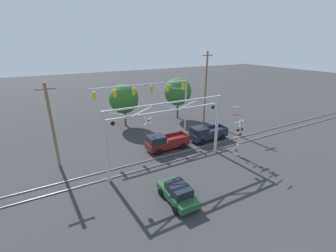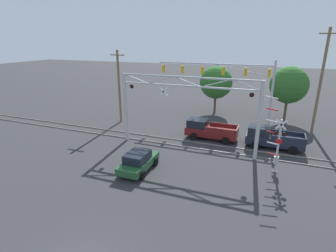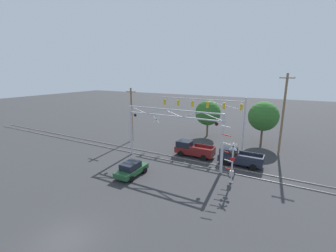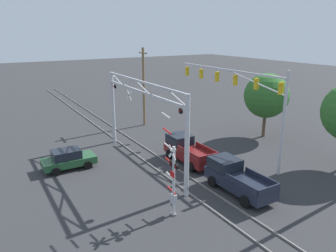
% 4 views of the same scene
% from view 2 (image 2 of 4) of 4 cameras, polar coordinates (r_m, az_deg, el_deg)
% --- Properties ---
extents(rail_track_near, '(80.00, 0.08, 0.10)m').
position_cam_2_polar(rail_track_near, '(25.05, 4.03, -4.55)').
color(rail_track_near, gray).
rests_on(rail_track_near, ground_plane).
extents(rail_track_far, '(80.00, 0.08, 0.10)m').
position_cam_2_polar(rail_track_far, '(26.33, 4.97, -3.41)').
color(rail_track_far, gray).
rests_on(rail_track_far, ground_plane).
extents(crossing_gantry, '(12.78, 0.32, 6.74)m').
position_cam_2_polar(crossing_gantry, '(23.47, 4.02, 4.76)').
color(crossing_gantry, '#B7BABF').
rests_on(crossing_gantry, ground_plane).
extents(crossing_signal_mast, '(1.75, 0.35, 5.93)m').
position_cam_2_polar(crossing_signal_mast, '(21.27, 22.58, -4.11)').
color(crossing_signal_mast, '#B7BABF').
rests_on(crossing_signal_mast, ground_plane).
extents(traffic_signal_span, '(13.04, 0.39, 7.77)m').
position_cam_2_polar(traffic_signal_span, '(30.09, 14.44, 9.89)').
color(traffic_signal_span, '#B7BABF').
rests_on(traffic_signal_span, ground_plane).
extents(pickup_truck_lead, '(5.21, 2.14, 1.97)m').
position_cam_2_polar(pickup_truck_lead, '(27.19, 8.79, -0.81)').
color(pickup_truck_lead, maroon).
rests_on(pickup_truck_lead, ground_plane).
extents(pickup_truck_following, '(5.16, 2.14, 1.97)m').
position_cam_2_polar(pickup_truck_following, '(26.50, 21.50, -2.43)').
color(pickup_truck_following, '#1E2333').
rests_on(pickup_truck_following, ground_plane).
extents(sedan_waiting, '(2.05, 4.02, 1.55)m').
position_cam_2_polar(sedan_waiting, '(20.64, -6.49, -7.61)').
color(sedan_waiting, '#23512D').
rests_on(sedan_waiting, ground_plane).
extents(utility_pole_left, '(1.80, 0.28, 8.66)m').
position_cam_2_polar(utility_pole_left, '(32.26, -10.60, 8.57)').
color(utility_pole_left, brown).
rests_on(utility_pole_left, ground_plane).
extents(utility_pole_right, '(1.80, 0.28, 10.93)m').
position_cam_2_polar(utility_pole_right, '(31.73, 30.29, 8.35)').
color(utility_pole_right, brown).
rests_on(utility_pole_right, ground_plane).
extents(background_tree_beyond_span, '(4.51, 4.51, 6.77)m').
position_cam_2_polar(background_tree_beyond_span, '(35.37, 24.84, 8.11)').
color(background_tree_beyond_span, brown).
rests_on(background_tree_beyond_span, ground_plane).
extents(background_tree_far_left_verge, '(4.40, 4.40, 6.43)m').
position_cam_2_polar(background_tree_far_left_verge, '(36.58, 10.42, 9.30)').
color(background_tree_far_left_verge, brown).
rests_on(background_tree_far_left_verge, ground_plane).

